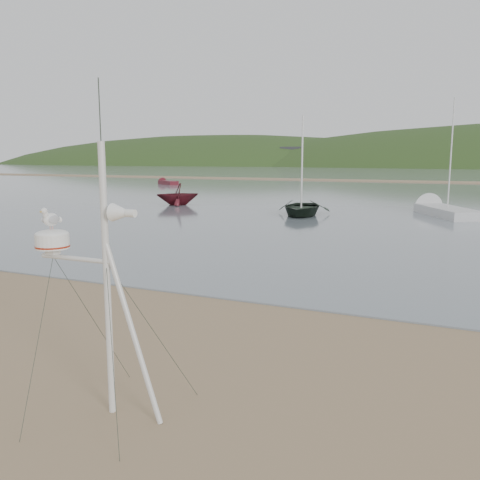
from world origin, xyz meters
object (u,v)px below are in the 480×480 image
at_px(boat_dark, 302,178).
at_px(dinghy_red_far, 165,182).
at_px(mast_rig, 104,337).
at_px(sailboat_white_near, 433,208).
at_px(boat_red, 177,184).

height_order(boat_dark, dinghy_red_far, boat_dark).
height_order(mast_rig, dinghy_red_far, mast_rig).
bearing_deg(sailboat_white_near, mast_rig, -94.42).
bearing_deg(boat_dark, mast_rig, -89.01).
distance_m(mast_rig, boat_red, 30.51).
relative_size(mast_rig, boat_red, 1.47).
bearing_deg(dinghy_red_far, boat_red, -55.48).
xyz_separation_m(boat_dark, dinghy_red_far, (-27.25, 27.55, -1.97)).
xyz_separation_m(mast_rig, sailboat_white_near, (2.23, 28.88, -0.76)).
relative_size(sailboat_white_near, dinghy_red_far, 1.57).
relative_size(boat_red, dinghy_red_far, 0.62).
distance_m(mast_rig, dinghy_red_far, 60.47).
bearing_deg(boat_dark, dinghy_red_far, 124.31).
bearing_deg(boat_red, mast_rig, -12.26).
bearing_deg(mast_rig, sailboat_white_near, 85.58).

